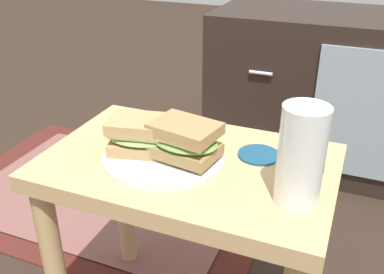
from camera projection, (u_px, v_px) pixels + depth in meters
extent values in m
cube|color=tan|center=(188.00, 167.00, 0.85)|extent=(0.56, 0.36, 0.04)
cylinder|color=tan|center=(55.00, 271.00, 0.92)|extent=(0.04, 0.04, 0.43)
cylinder|color=tan|center=(125.00, 197.00, 1.16)|extent=(0.04, 0.04, 0.43)
cylinder|color=tan|center=(312.00, 244.00, 0.99)|extent=(0.04, 0.04, 0.43)
cube|color=black|center=(343.00, 93.00, 1.63)|extent=(0.96, 0.44, 0.58)
cube|color=#8C9EA8|center=(376.00, 118.00, 1.39)|extent=(0.40, 0.01, 0.44)
cylinder|color=silver|center=(261.00, 73.00, 1.47)|extent=(0.08, 0.01, 0.01)
cylinder|color=silver|center=(256.00, 131.00, 1.57)|extent=(0.08, 0.01, 0.01)
cube|color=#4C1E19|center=(109.00, 193.00, 1.54)|extent=(1.12, 0.77, 0.01)
cube|color=brown|center=(109.00, 192.00, 1.54)|extent=(0.92, 0.63, 0.00)
cylinder|color=silver|center=(164.00, 156.00, 0.84)|extent=(0.24, 0.24, 0.01)
cube|color=tan|center=(144.00, 145.00, 0.85)|extent=(0.14, 0.11, 0.02)
ellipsoid|color=#8CB260|center=(143.00, 136.00, 0.84)|extent=(0.16, 0.12, 0.02)
cube|color=beige|center=(143.00, 131.00, 0.84)|extent=(0.13, 0.10, 0.01)
cube|color=tan|center=(143.00, 125.00, 0.83)|extent=(0.14, 0.11, 0.02)
cube|color=#9E7A4C|center=(185.00, 150.00, 0.82)|extent=(0.13, 0.11, 0.02)
ellipsoid|color=#729E4C|center=(185.00, 141.00, 0.81)|extent=(0.14, 0.11, 0.02)
cube|color=beige|center=(185.00, 136.00, 0.80)|extent=(0.12, 0.10, 0.01)
cube|color=#9E7A4C|center=(185.00, 129.00, 0.80)|extent=(0.14, 0.11, 0.02)
cylinder|color=silver|center=(301.00, 156.00, 0.68)|extent=(0.07, 0.07, 0.17)
cylinder|color=#C67219|center=(300.00, 164.00, 0.69)|extent=(0.07, 0.07, 0.13)
cylinder|color=white|center=(306.00, 122.00, 0.66)|extent=(0.07, 0.07, 0.01)
cylinder|color=navy|center=(259.00, 155.00, 0.85)|extent=(0.08, 0.08, 0.01)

